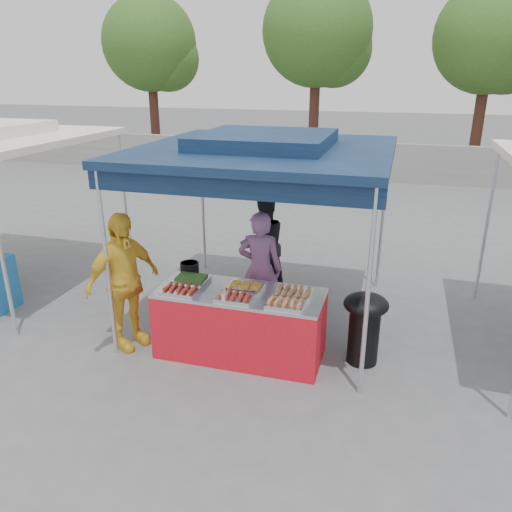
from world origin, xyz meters
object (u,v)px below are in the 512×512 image
(vendor_table, at_px, (240,323))
(vendor_woman, at_px, (260,270))
(customer_person, at_px, (123,282))
(helper_man, at_px, (263,245))
(wok_burner, at_px, (365,322))
(cooking_pot, at_px, (190,268))

(vendor_table, relative_size, vendor_woman, 1.24)
(customer_person, bearing_deg, helper_man, -4.72)
(wok_burner, xyz_separation_m, helper_man, (-1.70, 1.68, 0.25))
(cooking_pot, height_order, customer_person, customer_person)
(cooking_pot, height_order, vendor_woman, vendor_woman)
(wok_burner, bearing_deg, vendor_table, 172.31)
(helper_man, xyz_separation_m, customer_person, (-1.20, -2.11, 0.10))
(vendor_table, bearing_deg, helper_man, 96.99)
(vendor_table, height_order, wok_burner, wok_burner)
(wok_burner, distance_m, customer_person, 2.96)
(vendor_table, relative_size, cooking_pot, 8.29)
(vendor_table, bearing_deg, wok_burner, 9.85)
(helper_man, relative_size, customer_person, 0.88)
(wok_burner, relative_size, vendor_woman, 0.55)
(vendor_table, xyz_separation_m, vendor_woman, (0.02, 0.84, 0.38))
(cooking_pot, xyz_separation_m, customer_person, (-0.64, -0.56, -0.04))
(vendor_table, xyz_separation_m, wok_burner, (1.46, 0.25, 0.10))
(cooking_pot, bearing_deg, vendor_woman, 29.29)
(wok_burner, height_order, customer_person, customer_person)
(cooking_pot, distance_m, helper_man, 1.66)
(cooking_pot, bearing_deg, helper_man, 70.00)
(vendor_table, bearing_deg, cooking_pot, 154.76)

